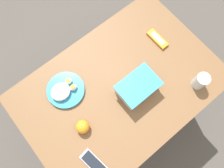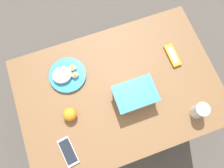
{
  "view_description": "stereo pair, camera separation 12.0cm",
  "coord_description": "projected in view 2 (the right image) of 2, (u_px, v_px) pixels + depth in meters",
  "views": [
    {
      "loc": [
        0.25,
        0.24,
        1.92
      ],
      "look_at": [
        0.03,
        -0.03,
        0.77
      ],
      "focal_mm": 35.0,
      "sensor_mm": 36.0,
      "label": 1
    },
    {
      "loc": [
        0.15,
        0.3,
        1.92
      ],
      "look_at": [
        0.03,
        -0.03,
        0.77
      ],
      "focal_mm": 35.0,
      "sensor_mm": 36.0,
      "label": 2
    }
  ],
  "objects": [
    {
      "name": "drinking_glass",
      "position": [
        199.0,
        111.0,
        1.14
      ],
      "size": [
        0.07,
        0.07,
        0.1
      ],
      "color": "silver",
      "rests_on": "table"
    },
    {
      "name": "rice_plate",
      "position": [
        66.0,
        75.0,
        1.23
      ],
      "size": [
        0.21,
        0.21,
        0.06
      ],
      "color": "teal",
      "rests_on": "table"
    },
    {
      "name": "ground_plane",
      "position": [
        116.0,
        112.0,
        1.93
      ],
      "size": [
        10.0,
        10.0,
        0.0
      ],
      "primitive_type": "plane",
      "color": "#4C4742"
    },
    {
      "name": "cell_phone",
      "position": [
        68.0,
        152.0,
        1.12
      ],
      "size": [
        0.08,
        0.16,
        0.01
      ],
      "color": "#ADADB2",
      "rests_on": "table"
    },
    {
      "name": "table",
      "position": [
        118.0,
        94.0,
        1.32
      ],
      "size": [
        1.13,
        0.77,
        0.74
      ],
      "color": "brown",
      "rests_on": "ground_plane"
    },
    {
      "name": "orange_fruit",
      "position": [
        70.0,
        114.0,
        1.14
      ],
      "size": [
        0.07,
        0.07,
        0.07
      ],
      "color": "orange",
      "rests_on": "table"
    },
    {
      "name": "candy_bar",
      "position": [
        172.0,
        55.0,
        1.27
      ],
      "size": [
        0.05,
        0.14,
        0.02
      ],
      "color": "orange",
      "rests_on": "table"
    },
    {
      "name": "food_container",
      "position": [
        135.0,
        96.0,
        1.17
      ],
      "size": [
        0.22,
        0.15,
        0.1
      ],
      "color": "white",
      "rests_on": "table"
    }
  ]
}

